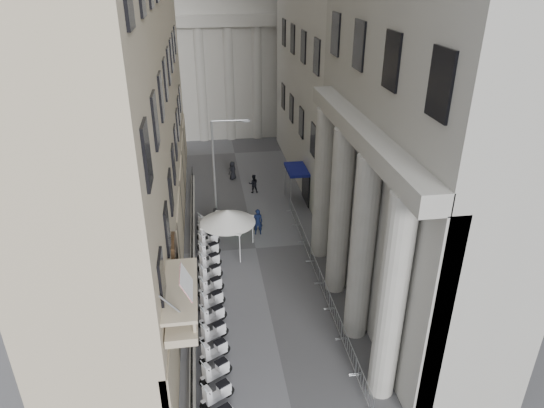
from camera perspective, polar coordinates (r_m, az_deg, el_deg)
The scene contains 29 objects.
iron_fence at distance 32.58m, azimuth -9.27°, elevation -6.82°, with size 0.30×28.00×1.40m, color black, non-canonical shape.
blue_awning at distance 40.18m, azimuth 2.83°, elevation 0.25°, with size 1.60×3.00×3.00m, color navy, non-canonical shape.
scooter_2 at distance 23.58m, azimuth -6.37°, elevation -22.19°, with size 0.56×1.40×1.50m, color white, non-canonical shape.
scooter_3 at distance 24.50m, azimuth -6.52°, elevation -19.84°, with size 0.56×1.40×1.50m, color white, non-canonical shape.
scooter_4 at distance 25.46m, azimuth -6.66°, elevation -17.67°, with size 0.56×1.40×1.50m, color white, non-canonical shape.
scooter_5 at distance 26.45m, azimuth -6.78°, elevation -15.65°, with size 0.56×1.40×1.50m, color white, non-canonical shape.
scooter_6 at distance 27.48m, azimuth -6.90°, elevation -13.78°, with size 0.56×1.40×1.50m, color white, non-canonical shape.
scooter_7 at distance 28.53m, azimuth -7.00°, elevation -12.05°, with size 0.56×1.40×1.50m, color white, non-canonical shape.
scooter_8 at distance 29.60m, azimuth -7.10°, elevation -10.45°, with size 0.56×1.40×1.50m, color white, non-canonical shape.
scooter_9 at distance 30.70m, azimuth -7.18°, elevation -8.95°, with size 0.56×1.40×1.50m, color white, non-canonical shape.
scooter_10 at distance 31.81m, azimuth -7.26°, elevation -7.56°, with size 0.56×1.40×1.50m, color white, non-canonical shape.
scooter_11 at distance 32.95m, azimuth -7.34°, elevation -6.27°, with size 0.56×1.40×1.50m, color white, non-canonical shape.
scooter_12 at distance 34.09m, azimuth -7.41°, elevation -5.06°, with size 0.56×1.40×1.50m, color white, non-canonical shape.
scooter_13 at distance 35.26m, azimuth -7.47°, elevation -3.93°, with size 0.56×1.40×1.50m, color white, non-canonical shape.
scooter_14 at distance 36.43m, azimuth -7.53°, elevation -2.87°, with size 0.56×1.40×1.50m, color white, non-canonical shape.
barrier_0 at distance 24.09m, azimuth 10.68°, elevation -21.25°, with size 0.60×2.40×1.10m, color #A7AAAF, non-canonical shape.
barrier_1 at distance 25.73m, azimuth 8.89°, elevation -17.27°, with size 0.60×2.40×1.10m, color #A7AAAF, non-canonical shape.
barrier_2 at distance 27.51m, azimuth 7.38°, elevation -13.76°, with size 0.60×2.40×1.10m, color #A7AAAF, non-canonical shape.
barrier_3 at distance 29.39m, azimuth 6.11°, elevation -10.69°, with size 0.60×2.40×1.10m, color #A7AAAF, non-canonical shape.
barrier_4 at distance 31.36m, azimuth 5.00°, elevation -7.99°, with size 0.60×2.40×1.10m, color #A7AAAF, non-canonical shape.
barrier_5 at distance 33.40m, azimuth 4.05°, elevation -5.61°, with size 0.60×2.40×1.10m, color #A7AAAF, non-canonical shape.
barrier_6 at distance 35.50m, azimuth 3.21°, elevation -3.51°, with size 0.60×2.40×1.10m, color #A7AAAF, non-canonical shape.
barrier_7 at distance 37.64m, azimuth 2.47°, elevation -1.64°, with size 0.60×2.40×1.10m, color #A7AAAF, non-canonical shape.
security_tent at distance 33.04m, azimuth -6.08°, elevation -1.01°, with size 3.74×3.74×3.04m.
street_lamp at distance 34.30m, azimuth -6.31°, elevation 4.42°, with size 2.70×0.31×8.27m.
info_kiosk at distance 35.49m, azimuth -6.46°, elevation -2.02°, with size 0.46×0.86×1.75m.
pedestrian_a at distance 34.94m, azimuth -1.70°, elevation -2.10°, with size 0.73×0.48×2.01m, color #0D1534.
pedestrian_b at distance 41.51m, azimuth -2.20°, elevation 2.40°, with size 0.80×0.63×1.65m, color black.
pedestrian_c at distance 44.31m, azimuth -4.65°, elevation 3.96°, with size 0.83×0.54×1.70m, color black.
Camera 1 is at (-3.05, -9.40, 17.58)m, focal length 32.00 mm.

